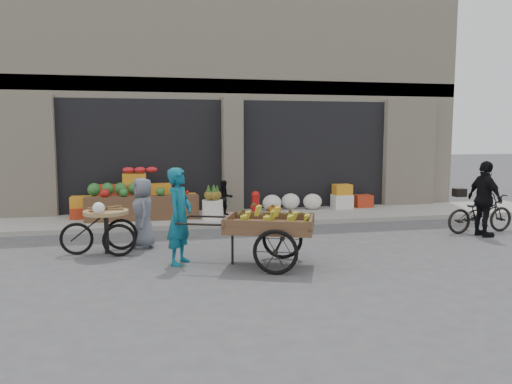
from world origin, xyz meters
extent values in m
plane|color=#424244|center=(0.00, 0.00, 0.00)|extent=(80.00, 80.00, 0.00)
cube|color=gray|center=(0.00, 4.10, 0.06)|extent=(18.00, 2.20, 0.12)
cube|color=beige|center=(0.00, 8.20, 3.50)|extent=(14.00, 6.00, 7.00)
cube|color=gray|center=(0.00, 5.35, 3.60)|extent=(14.00, 0.30, 0.40)
cube|color=black|center=(-2.48, 6.00, 1.67)|extent=(4.40, 1.60, 3.10)
cube|color=black|center=(2.48, 6.00, 1.67)|extent=(4.40, 1.60, 3.10)
cube|color=beige|center=(0.00, 5.15, 1.67)|extent=(0.55, 0.80, 3.22)
cube|color=brown|center=(-2.48, 3.95, 0.42)|extent=(2.80, 0.45, 0.60)
sphere|color=#1E5923|center=(-3.17, 4.45, 0.86)|extent=(0.34, 0.34, 0.34)
cylinder|color=silver|center=(-0.75, 3.60, 0.37)|extent=(0.52, 0.52, 0.50)
cylinder|color=#A5140F|center=(0.35, 3.55, 0.40)|extent=(0.20, 0.20, 0.56)
sphere|color=#A5140F|center=(0.35, 3.55, 0.72)|extent=(0.22, 0.22, 0.22)
cylinder|color=orange|center=(0.85, 3.50, 0.27)|extent=(0.32, 0.32, 0.30)
ellipsoid|color=silver|center=(1.68, 4.70, 0.34)|extent=(1.70, 0.60, 0.44)
imported|color=black|center=(-0.35, 4.20, 0.58)|extent=(0.51, 0.43, 0.93)
cube|color=brown|center=(-0.30, -0.59, 0.68)|extent=(1.74, 1.45, 0.13)
torus|color=black|center=(-0.34, -1.14, 0.37)|extent=(0.72, 0.33, 0.75)
torus|color=black|center=(0.05, -0.16, 0.37)|extent=(0.72, 0.33, 0.75)
cylinder|color=black|center=(-0.91, -0.35, 0.31)|extent=(0.06, 0.06, 0.62)
imported|color=#0E586F|center=(-1.81, -0.12, 0.85)|extent=(0.65, 0.74, 1.70)
cylinder|color=#9E7F51|center=(-3.13, 0.94, 0.80)|extent=(0.86, 0.86, 0.07)
cube|color=black|center=(-3.13, 0.94, 0.40)|extent=(0.08, 0.08, 0.80)
torus|color=black|center=(-2.88, 0.66, 0.31)|extent=(0.62, 0.08, 0.62)
torus|color=black|center=(-2.87, 1.22, 0.31)|extent=(0.62, 0.08, 0.62)
torus|color=black|center=(-3.68, 0.96, 0.31)|extent=(0.62, 0.08, 0.62)
imported|color=slate|center=(-2.44, 1.34, 0.70)|extent=(0.55, 0.75, 1.41)
imported|color=black|center=(5.16, 1.22, 0.45)|extent=(1.75, 0.70, 0.90)
imported|color=black|center=(4.96, 0.82, 0.84)|extent=(0.47, 1.01, 1.69)
camera|label=1|loc=(-2.33, -8.79, 2.29)|focal=35.00mm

